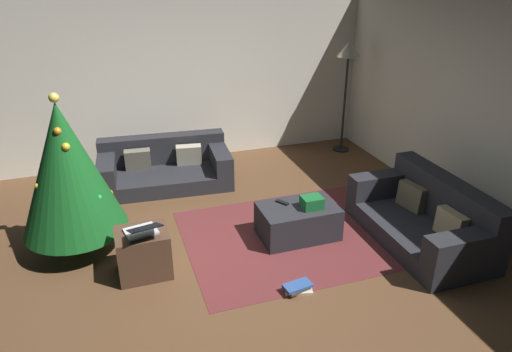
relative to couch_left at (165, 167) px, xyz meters
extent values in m
plane|color=brown|center=(0.34, -2.25, -0.24)|extent=(6.40, 6.40, 0.00)
cube|color=silver|center=(0.34, 0.89, 1.06)|extent=(6.40, 0.12, 2.60)
cube|color=silver|center=(3.48, -2.25, 1.06)|extent=(0.12, 6.40, 2.60)
cube|color=#26262B|center=(-0.01, -0.10, -0.13)|extent=(1.88, 1.08, 0.22)
cube|color=#26262B|center=(0.02, 0.26, 0.18)|extent=(1.83, 0.38, 0.41)
cube|color=#26262B|center=(0.78, -0.16, 0.11)|extent=(0.31, 0.96, 0.27)
cube|color=#26262B|center=(-0.79, -0.04, 0.11)|extent=(0.31, 0.96, 0.27)
cube|color=#BCB299|center=(0.37, 0.03, 0.12)|extent=(0.38, 0.21, 0.31)
cube|color=#716B5B|center=(-0.36, 0.08, 0.12)|extent=(0.37, 0.19, 0.31)
cube|color=#26262B|center=(2.49, -2.52, -0.13)|extent=(0.92, 1.76, 0.23)
cube|color=#26262B|center=(2.82, -2.52, 0.24)|extent=(0.26, 1.75, 0.50)
cube|color=#26262B|center=(2.48, -3.27, 0.14)|extent=(0.90, 0.25, 0.30)
cube|color=#26262B|center=(2.50, -1.76, 0.14)|extent=(0.90, 0.25, 0.30)
cube|color=tan|center=(2.62, -2.87, 0.14)|extent=(0.15, 0.36, 0.31)
cube|color=brown|center=(2.63, -2.17, 0.14)|extent=(0.20, 0.38, 0.31)
cube|color=#26262B|center=(1.24, -1.98, -0.05)|extent=(0.89, 0.57, 0.39)
cube|color=#19662D|center=(1.37, -2.05, 0.21)|extent=(0.23, 0.20, 0.14)
cube|color=black|center=(1.09, -1.85, 0.16)|extent=(0.13, 0.16, 0.02)
cylinder|color=brown|center=(-1.18, -1.44, -0.11)|extent=(0.10, 0.10, 0.26)
cone|color=#14561E|center=(-1.18, -1.44, 0.73)|extent=(1.10, 1.10, 1.43)
sphere|color=orange|center=(-0.80, -1.28, 0.30)|extent=(0.09, 0.09, 0.09)
sphere|color=green|center=(-0.91, -1.65, 0.46)|extent=(0.09, 0.09, 0.09)
sphere|color=orange|center=(-1.19, -1.54, 1.18)|extent=(0.07, 0.07, 0.07)
sphere|color=red|center=(-1.54, -1.47, 0.35)|extent=(0.05, 0.05, 0.05)
sphere|color=yellow|center=(-1.13, -1.60, 1.03)|extent=(0.08, 0.08, 0.08)
sphere|color=#2699E5|center=(-1.31, -1.20, 0.63)|extent=(0.05, 0.05, 0.05)
sphere|color=yellow|center=(-1.47, -1.54, 0.62)|extent=(0.05, 0.05, 0.05)
sphere|color=orange|center=(-1.17, -1.36, 1.18)|extent=(0.09, 0.09, 0.09)
sphere|color=#2699E5|center=(-1.30, -1.80, 0.31)|extent=(0.07, 0.07, 0.07)
sphere|color=#F2D84C|center=(-1.18, -1.44, 1.49)|extent=(0.10, 0.10, 0.10)
cube|color=#4C3323|center=(-0.54, -2.15, 0.00)|extent=(0.52, 0.44, 0.49)
cube|color=silver|center=(-0.54, -2.15, 0.25)|extent=(0.35, 0.30, 0.02)
cube|color=black|center=(-0.51, -2.31, 0.38)|extent=(0.34, 0.29, 0.10)
cube|color=beige|center=(0.84, -2.93, -0.23)|extent=(0.30, 0.23, 0.03)
cube|color=#4C423D|center=(0.82, -2.93, -0.20)|extent=(0.26, 0.21, 0.03)
cube|color=#2D5193|center=(0.83, -2.94, -0.17)|extent=(0.29, 0.19, 0.03)
cylinder|color=black|center=(3.04, 0.34, -0.23)|extent=(0.28, 0.28, 0.02)
cylinder|color=black|center=(3.04, 0.34, 0.54)|extent=(0.04, 0.04, 1.57)
cone|color=beige|center=(3.04, 0.34, 1.45)|extent=(0.36, 0.36, 0.24)
cube|color=maroon|center=(1.24, -1.98, -0.24)|extent=(2.60, 2.00, 0.01)
camera|label=1|loc=(-0.74, -6.31, 2.69)|focal=32.95mm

